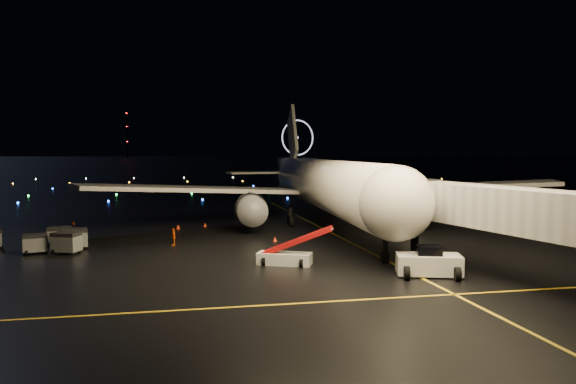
# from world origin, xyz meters

# --- Properties ---
(ground) EXTENTS (2000.00, 2000.00, 0.00)m
(ground) POSITION_xyz_m (0.00, 300.00, 0.00)
(ground) COLOR black
(ground) RESTS_ON ground
(lane_centre) EXTENTS (0.25, 80.00, 0.02)m
(lane_centre) POSITION_xyz_m (12.00, 15.00, 0.01)
(lane_centre) COLOR gold
(lane_centre) RESTS_ON ground
(lane_cross) EXTENTS (60.00, 0.25, 0.02)m
(lane_cross) POSITION_xyz_m (-5.00, -10.00, 0.01)
(lane_cross) COLOR gold
(lane_cross) RESTS_ON ground
(airliner) EXTENTS (62.01, 59.28, 16.59)m
(airliner) POSITION_xyz_m (13.08, 25.56, 8.30)
(airliner) COLOR silver
(airliner) RESTS_ON ground
(pushback_tug) EXTENTS (5.07, 3.64, 2.17)m
(pushback_tug) POSITION_xyz_m (12.89, -4.58, 1.09)
(pushback_tug) COLOR silver
(pushback_tug) RESTS_ON ground
(belt_loader) EXTENTS (6.38, 4.08, 3.02)m
(belt_loader) POSITION_xyz_m (3.44, 1.41, 1.51)
(belt_loader) COLOR silver
(belt_loader) RESTS_ON ground
(crew_c) EXTENTS (0.50, 1.00, 1.65)m
(crew_c) POSITION_xyz_m (-5.11, 12.50, 0.83)
(crew_c) COLOR #F95C0B
(crew_c) RESTS_ON ground
(safety_cone_0) EXTENTS (0.48, 0.48, 0.49)m
(safety_cone_0) POSITION_xyz_m (4.81, 12.86, 0.24)
(safety_cone_0) COLOR #EF3C12
(safety_cone_0) RESTS_ON ground
(safety_cone_1) EXTENTS (0.48, 0.48, 0.53)m
(safety_cone_1) POSITION_xyz_m (-1.33, 25.37, 0.26)
(safety_cone_1) COLOR #EF3C12
(safety_cone_1) RESTS_ON ground
(safety_cone_2) EXTENTS (0.54, 0.54, 0.55)m
(safety_cone_2) POSITION_xyz_m (-4.51, 23.99, 0.27)
(safety_cone_2) COLOR #EF3C12
(safety_cone_2) RESTS_ON ground
(safety_cone_3) EXTENTS (0.53, 0.53, 0.47)m
(safety_cone_3) POSITION_xyz_m (-17.07, 30.71, 0.24)
(safety_cone_3) COLOR #EF3C12
(safety_cone_3) RESTS_ON ground
(ferris_wheel) EXTENTS (49.33, 16.80, 52.00)m
(ferris_wheel) POSITION_xyz_m (170.00, 720.00, 26.00)
(ferris_wheel) COLOR black
(ferris_wheel) RESTS_ON ground
(radio_mast) EXTENTS (1.80, 1.80, 64.00)m
(radio_mast) POSITION_xyz_m (-60.00, 740.00, 32.00)
(radio_mast) COLOR black
(radio_mast) RESTS_ON ground
(taxiway_lights) EXTENTS (164.00, 92.00, 0.36)m
(taxiway_lights) POSITION_xyz_m (0.00, 106.00, 0.18)
(taxiway_lights) COLOR black
(taxiway_lights) RESTS_ON ground
(baggage_cart_0) EXTENTS (2.44, 1.90, 1.87)m
(baggage_cart_0) POSITION_xyz_m (-14.06, 12.53, 0.94)
(baggage_cart_0) COLOR gray
(baggage_cart_0) RESTS_ON ground
(baggage_cart_1) EXTENTS (2.14, 1.56, 1.76)m
(baggage_cart_1) POSITION_xyz_m (-15.83, 14.97, 0.88)
(baggage_cart_1) COLOR gray
(baggage_cart_1) RESTS_ON ground
(baggage_cart_2) EXTENTS (2.65, 2.30, 1.89)m
(baggage_cart_2) POSITION_xyz_m (-14.38, 10.11, 0.94)
(baggage_cart_2) COLOR gray
(baggage_cart_2) RESTS_ON ground
(baggage_cart_3) EXTENTS (2.30, 1.85, 1.72)m
(baggage_cart_3) POSITION_xyz_m (-17.09, 10.73, 0.86)
(baggage_cart_3) COLOR gray
(baggage_cart_3) RESTS_ON ground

